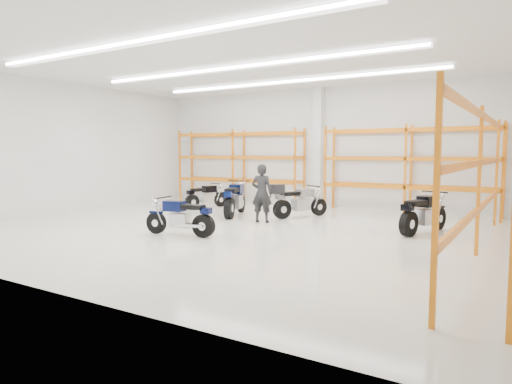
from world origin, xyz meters
The scene contains 12 objects.
ground centered at (0.00, 0.00, 0.00)m, with size 14.00×14.00×0.00m, color silver.
room_shell centered at (0.00, 0.03, 3.28)m, with size 14.02×12.02×4.51m.
motorcycle_main centered at (-0.43, -1.44, 0.45)m, with size 1.95×0.65×0.96m.
motorcycle_back_a centered at (-3.44, 3.29, 0.43)m, with size 0.76×1.84×0.92m.
motorcycle_back_b centered at (-1.33, 2.18, 0.53)m, with size 1.05×2.22×1.13m.
motorcycle_back_c centered at (0.55, 2.91, 0.52)m, with size 1.19×1.98×1.09m.
motorcycle_back_d centered at (4.59, 2.06, 0.50)m, with size 0.93×2.11×1.06m.
standing_man centered at (0.12, 1.49, 0.87)m, with size 0.63×0.42×1.74m, color black.
structural_column centered at (0.00, 5.82, 2.25)m, with size 0.32×0.32×4.50m, color white.
pallet_racking_back_left centered at (-3.40, 5.48, 1.79)m, with size 5.67×0.87×3.00m.
pallet_racking_back_right centered at (3.40, 5.48, 1.79)m, with size 5.67×0.87×3.00m.
pallet_racking_side centered at (6.48, 0.00, 1.81)m, with size 0.87×9.07×3.00m.
Camera 1 is at (7.06, -10.06, 2.09)m, focal length 32.00 mm.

